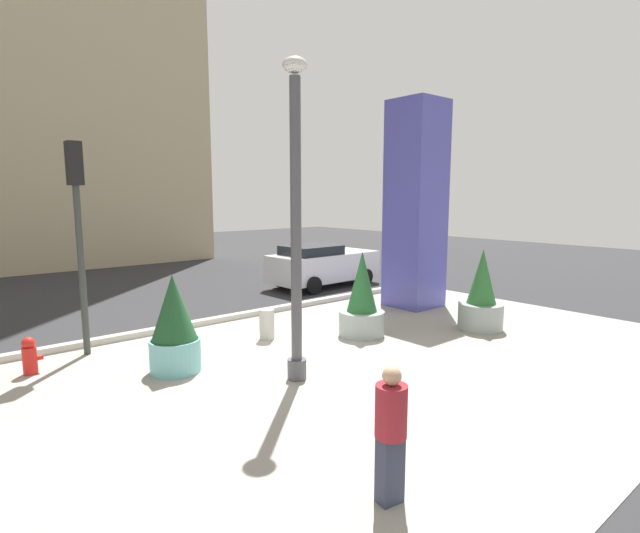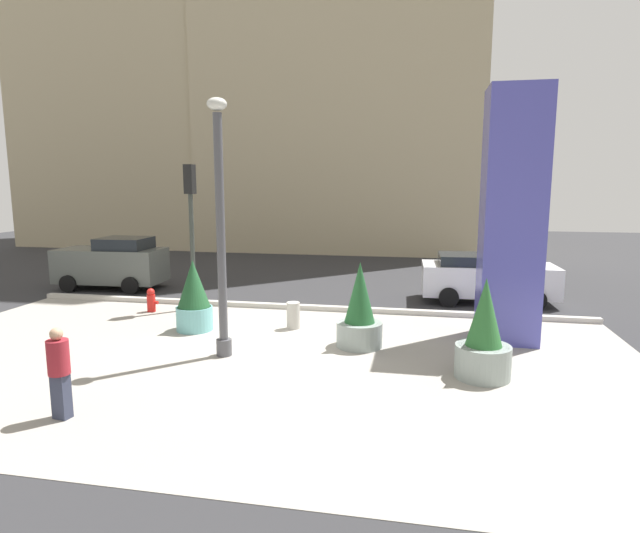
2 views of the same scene
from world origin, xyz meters
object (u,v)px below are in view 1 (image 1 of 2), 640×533
concrete_bollard (267,324)px  car_passing_lane (323,265)px  lamp_post (296,230)px  potted_plant_mid_plaza (481,298)px  potted_plant_by_pillar (174,327)px  fire_hydrant (30,356)px  traffic_light_far_side (78,214)px  potted_plant_near_left (362,302)px  pedestrian_by_curb (391,428)px  art_pillar_blue (416,206)px

concrete_bollard → car_passing_lane: (5.61, 4.47, 0.46)m
lamp_post → potted_plant_mid_plaza: 6.12m
potted_plant_by_pillar → fire_hydrant: bearing=142.6°
potted_plant_mid_plaza → car_passing_lane: 7.37m
traffic_light_far_side → car_passing_lane: 9.94m
potted_plant_near_left → potted_plant_by_pillar: (-4.61, 0.58, 0.07)m
lamp_post → concrete_bollard: bearing=67.7°
lamp_post → pedestrian_by_curb: (-1.51, -3.66, -1.95)m
art_pillar_blue → potted_plant_mid_plaza: art_pillar_blue is taller
potted_plant_near_left → traffic_light_far_side: traffic_light_far_side is taller
traffic_light_far_side → pedestrian_by_curb: 8.18m
lamp_post → potted_plant_mid_plaza: bearing=-3.2°
car_passing_lane → concrete_bollard: bearing=-141.5°
fire_hydrant → potted_plant_near_left: bearing=-18.5°
art_pillar_blue → fire_hydrant: size_ratio=8.41×
lamp_post → concrete_bollard: lamp_post is taller
art_pillar_blue → pedestrian_by_curb: 10.53m
fire_hydrant → art_pillar_blue: bearing=-5.3°
traffic_light_far_side → concrete_bollard: bearing=-23.8°
pedestrian_by_curb → potted_plant_mid_plaza: bearing=24.6°
lamp_post → art_pillar_blue: (6.65, 2.60, 0.31)m
potted_plant_near_left → fire_hydrant: potted_plant_near_left is taller
potted_plant_mid_plaza → potted_plant_near_left: size_ratio=1.00×
potted_plant_mid_plaza → fire_hydrant: size_ratio=2.81×
art_pillar_blue → pedestrian_by_curb: bearing=-142.5°
potted_plant_near_left → car_passing_lane: 6.76m
traffic_light_far_side → pedestrian_by_curb: bearing=-81.9°
fire_hydrant → potted_plant_mid_plaza: bearing=-22.1°
concrete_bollard → lamp_post: bearing=-112.3°
concrete_bollard → car_passing_lane: car_passing_lane is taller
lamp_post → fire_hydrant: size_ratio=7.78×
lamp_post → pedestrian_by_curb: bearing=-112.3°
concrete_bollard → pedestrian_by_curb: bearing=-112.3°
potted_plant_near_left → fire_hydrant: 7.21m
art_pillar_blue → car_passing_lane: art_pillar_blue is taller
art_pillar_blue → lamp_post: bearing=-158.6°
potted_plant_mid_plaza → art_pillar_blue: bearing=73.3°
potted_plant_near_left → pedestrian_by_curb: 6.71m
car_passing_lane → pedestrian_by_curb: (-8.15, -10.66, 0.05)m
lamp_post → car_passing_lane: bearing=46.5°
art_pillar_blue → potted_plant_mid_plaza: 3.83m
potted_plant_by_pillar → car_passing_lane: (8.23, 5.13, -0.08)m
potted_plant_mid_plaza → concrete_bollard: (-4.73, 2.85, -0.46)m
potted_plant_mid_plaza → potted_plant_by_pillar: potted_plant_mid_plaza is taller
car_passing_lane → potted_plant_by_pillar: bearing=-148.1°
fire_hydrant → car_passing_lane: 11.01m
fire_hydrant → concrete_bollard: (4.84, -1.03, 0.01)m
pedestrian_by_curb → potted_plant_by_pillar: bearing=90.8°
art_pillar_blue → traffic_light_far_side: bearing=170.5°
traffic_light_far_side → art_pillar_blue: bearing=-9.5°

